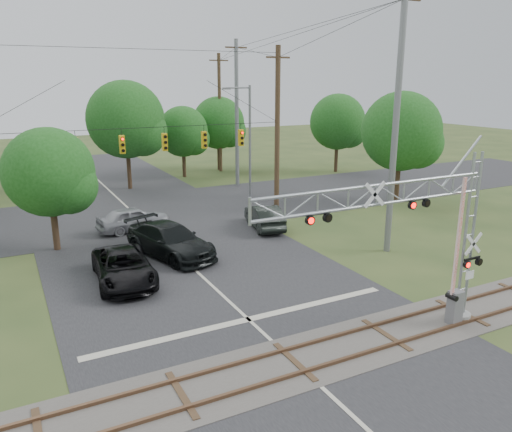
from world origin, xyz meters
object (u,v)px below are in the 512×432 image
car_dark (170,241)px  sedan_silver (134,219)px  pickup_black (124,267)px  traffic_signal_span (158,138)px  streetlight (248,136)px  crossing_gantry (415,230)px

car_dark → sedan_silver: (-0.59, 5.63, -0.10)m
pickup_black → sedan_silver: bearing=77.4°
traffic_signal_span → streetlight: 9.98m
crossing_gantry → pickup_black: 13.33m
traffic_signal_span → crossing_gantry: bearing=-78.5°
crossing_gantry → pickup_black: size_ratio=1.80×
crossing_gantry → sedan_silver: bearing=107.2°
car_dark → sedan_silver: 5.66m
crossing_gantry → car_dark: bearing=111.9°
sedan_silver → streetlight: (10.59, 5.07, 4.17)m
traffic_signal_span → sedan_silver: bearing=-173.3°
sedan_silver → pickup_black: bearing=156.0°
car_dark → pickup_black: bearing=-159.0°
traffic_signal_span → streetlight: traffic_signal_span is taller
pickup_black → car_dark: size_ratio=0.91×
pickup_black → car_dark: bearing=43.3°
pickup_black → streetlight: bearing=49.7°
traffic_signal_span → car_dark: size_ratio=3.22×
traffic_signal_span → sedan_silver: traffic_signal_span is taller
crossing_gantry → sedan_silver: crossing_gantry is taller
pickup_black → sedan_silver: sedan_silver is taller
sedan_silver → car_dark: bearing=179.1°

